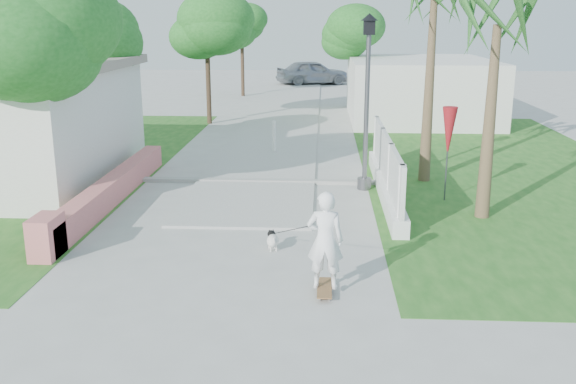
# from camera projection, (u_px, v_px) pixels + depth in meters

# --- Properties ---
(ground) EXTENTS (90.00, 90.00, 0.00)m
(ground) POSITION_uv_depth(u_px,v_px,m) (222.00, 265.00, 11.62)
(ground) COLOR #B7B7B2
(ground) RESTS_ON ground
(path_strip) EXTENTS (3.20, 36.00, 0.06)m
(path_strip) POSITION_uv_depth(u_px,v_px,m) (286.00, 110.00, 30.89)
(path_strip) COLOR #B7B7B2
(path_strip) RESTS_ON ground
(curb) EXTENTS (6.50, 0.25, 0.10)m
(curb) POSITION_uv_depth(u_px,v_px,m) (256.00, 181.00, 17.39)
(curb) COLOR #999993
(curb) RESTS_ON ground
(grass_left) EXTENTS (8.00, 20.00, 0.01)m
(grass_left) POSITION_uv_depth(u_px,v_px,m) (36.00, 163.00, 19.70)
(grass_left) COLOR #225C1D
(grass_left) RESTS_ON ground
(grass_right) EXTENTS (8.00, 20.00, 0.01)m
(grass_right) POSITION_uv_depth(u_px,v_px,m) (498.00, 169.00, 18.96)
(grass_right) COLOR #225C1D
(grass_right) RESTS_ON ground
(pink_wall) EXTENTS (0.45, 8.20, 0.80)m
(pink_wall) POSITION_uv_depth(u_px,v_px,m) (106.00, 194.00, 15.14)
(pink_wall) COLOR #DC7870
(pink_wall) RESTS_ON ground
(lattice_fence) EXTENTS (0.35, 7.00, 1.50)m
(lattice_fence) POSITION_uv_depth(u_px,v_px,m) (386.00, 174.00, 16.12)
(lattice_fence) COLOR white
(lattice_fence) RESTS_ON ground
(building_right) EXTENTS (6.00, 8.00, 2.60)m
(building_right) POSITION_uv_depth(u_px,v_px,m) (418.00, 89.00, 28.31)
(building_right) COLOR silver
(building_right) RESTS_ON ground
(street_lamp) EXTENTS (0.44, 0.44, 4.44)m
(street_lamp) POSITION_uv_depth(u_px,v_px,m) (367.00, 96.00, 16.13)
(street_lamp) COLOR #59595E
(street_lamp) RESTS_ON ground
(bollard) EXTENTS (0.14, 0.14, 1.09)m
(bollard) POSITION_uv_depth(u_px,v_px,m) (274.00, 136.00, 21.09)
(bollard) COLOR white
(bollard) RESTS_ON ground
(patio_umbrella) EXTENTS (0.36, 0.36, 2.30)m
(patio_umbrella) POSITION_uv_depth(u_px,v_px,m) (449.00, 133.00, 15.27)
(patio_umbrella) COLOR #59595E
(patio_umbrella) RESTS_ON ground
(tree_left_near) EXTENTS (3.60, 3.60, 5.28)m
(tree_left_near) POSITION_uv_depth(u_px,v_px,m) (31.00, 42.00, 13.73)
(tree_left_near) COLOR #4C3826
(tree_left_near) RESTS_ON ground
(tree_left_mid) EXTENTS (3.20, 3.20, 4.85)m
(tree_left_mid) POSITION_uv_depth(u_px,v_px,m) (80.00, 47.00, 19.16)
(tree_left_mid) COLOR #4C3826
(tree_left_mid) RESTS_ON ground
(tree_path_left) EXTENTS (3.40, 3.40, 5.23)m
(tree_path_left) POSITION_uv_depth(u_px,v_px,m) (207.00, 31.00, 26.17)
(tree_path_left) COLOR #4C3826
(tree_path_left) RESTS_ON ground
(tree_path_right) EXTENTS (3.00, 3.00, 4.79)m
(tree_path_right) POSITION_uv_depth(u_px,v_px,m) (355.00, 36.00, 29.79)
(tree_path_right) COLOR #4C3826
(tree_path_right) RESTS_ON ground
(tree_path_far) EXTENTS (3.20, 3.20, 5.17)m
(tree_path_far) POSITION_uv_depth(u_px,v_px,m) (242.00, 27.00, 35.80)
(tree_path_far) COLOR #4C3826
(tree_path_far) RESTS_ON ground
(palm_far) EXTENTS (1.80, 1.80, 5.30)m
(palm_far) POSITION_uv_depth(u_px,v_px,m) (433.00, 12.00, 16.47)
(palm_far) COLOR brown
(palm_far) RESTS_ON ground
(palm_near) EXTENTS (1.80, 1.80, 4.70)m
(palm_near) POSITION_uv_depth(u_px,v_px,m) (497.00, 36.00, 13.39)
(palm_near) COLOR brown
(palm_near) RESTS_ON ground
(skateboarder) EXTENTS (1.30, 2.57, 1.71)m
(skateboarder) POSITION_uv_depth(u_px,v_px,m) (297.00, 232.00, 11.10)
(skateboarder) COLOR brown
(skateboarder) RESTS_ON ground
(dog) EXTENTS (0.31, 0.51, 0.36)m
(dog) POSITION_uv_depth(u_px,v_px,m) (273.00, 240.00, 12.36)
(dog) COLOR silver
(dog) RESTS_ON ground
(parked_car) EXTENTS (5.15, 3.47, 1.63)m
(parked_car) POSITION_uv_depth(u_px,v_px,m) (312.00, 72.00, 42.88)
(parked_car) COLOR #9EA0A6
(parked_car) RESTS_ON ground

